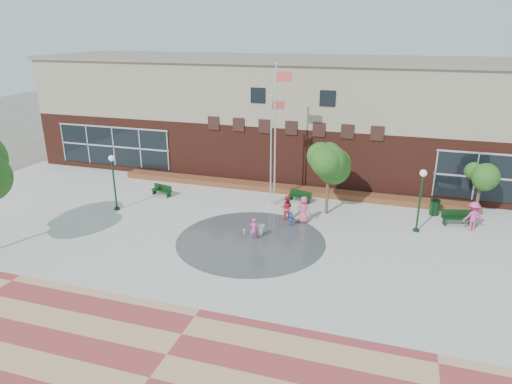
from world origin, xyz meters
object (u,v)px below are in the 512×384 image
(bench_left, at_px, (162,192))
(child_splash, at_px, (254,229))
(flagpole_right, at_px, (272,145))
(flagpole_left, at_px, (276,130))
(trash_can, at_px, (435,207))

(bench_left, bearing_deg, child_splash, -17.11)
(flagpole_right, bearing_deg, child_splash, -107.39)
(bench_left, bearing_deg, flagpole_left, 17.80)
(flagpole_left, bearing_deg, trash_can, 10.58)
(child_splash, bearing_deg, flagpole_right, -109.81)
(bench_left, height_order, child_splash, child_splash)
(bench_left, bearing_deg, flagpole_right, 17.45)
(flagpole_right, relative_size, child_splash, 5.63)
(flagpole_left, relative_size, bench_left, 5.64)
(flagpole_left, xyz_separation_m, bench_left, (-8.22, -0.68, -4.94))
(bench_left, distance_m, trash_can, 18.56)
(child_splash, bearing_deg, bench_left, -55.54)
(flagpole_right, height_order, child_splash, flagpole_right)
(flagpole_right, height_order, trash_can, flagpole_right)
(flagpole_right, bearing_deg, bench_left, 161.43)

